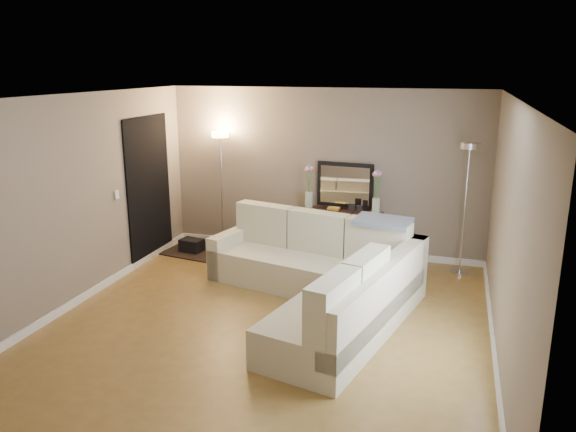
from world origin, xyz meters
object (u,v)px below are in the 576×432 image
(sectional_sofa, at_px, (323,277))
(floor_lamp_lit, at_px, (221,167))
(console_table, at_px, (336,231))
(floor_lamp_unlit, at_px, (467,183))

(sectional_sofa, relative_size, floor_lamp_lit, 1.73)
(console_table, relative_size, floor_lamp_lit, 0.67)
(console_table, bearing_deg, floor_lamp_lit, 178.85)
(floor_lamp_lit, bearing_deg, sectional_sofa, -40.46)
(sectional_sofa, bearing_deg, floor_lamp_lit, 139.54)
(console_table, height_order, floor_lamp_lit, floor_lamp_lit)
(console_table, xyz_separation_m, floor_lamp_lit, (-1.91, 0.04, 0.91))
(floor_lamp_lit, xyz_separation_m, floor_lamp_unlit, (3.78, -0.18, -0.00))
(floor_lamp_lit, bearing_deg, floor_lamp_unlit, -2.72)
(sectional_sofa, xyz_separation_m, floor_lamp_lit, (-2.13, 1.82, 0.97))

